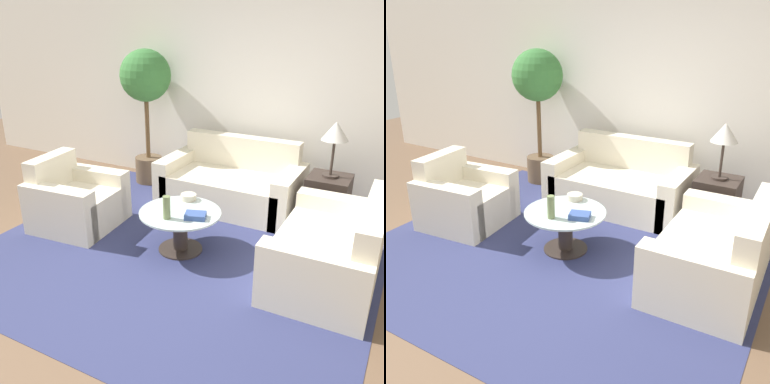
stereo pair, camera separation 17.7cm
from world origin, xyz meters
The scene contains 13 objects.
ground_plane centered at (0.00, 0.00, 0.00)m, with size 14.00×14.00×0.00m, color brown.
wall_back centered at (0.00, 2.69, 1.30)m, with size 10.00×0.06×2.60m.
rug centered at (-0.13, 0.77, 0.00)m, with size 3.82×3.49×0.01m.
sofa_main centered at (-0.13, 2.09, 0.27)m, with size 1.71×0.91×0.83m.
armchair centered at (-1.49, 0.72, 0.27)m, with size 0.92×0.96×0.79m.
loveseat centered at (1.35, 0.94, 0.27)m, with size 0.88×1.43×0.81m.
coffee_table centered at (-0.13, 0.77, 0.28)m, with size 0.82×0.82×0.43m.
side_table centered at (1.04, 2.03, 0.30)m, with size 0.45×0.45×0.60m.
table_lamp centered at (1.04, 2.03, 1.08)m, with size 0.28×0.28×0.61m.
potted_plant centered at (-1.53, 2.29, 1.31)m, with size 0.69×0.69×1.85m.
vase centered at (-0.17, 0.57, 0.54)m, with size 0.07×0.07×0.23m.
bowl centered at (-0.20, 1.07, 0.46)m, with size 0.16×0.16×0.06m.
book_stack centered at (0.07, 0.71, 0.46)m, with size 0.24×0.21×0.05m.
Camera 2 is at (1.95, -2.48, 2.20)m, focal length 40.00 mm.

